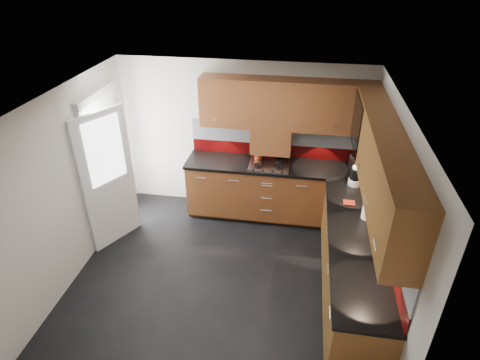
% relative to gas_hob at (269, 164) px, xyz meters
% --- Properties ---
extents(room, '(4.00, 3.80, 2.64)m').
position_rel_gas_hob_xyz_m(room, '(-0.45, -1.47, 0.54)').
color(room, black).
extents(base_cabinets, '(2.70, 3.20, 0.95)m').
position_rel_gas_hob_xyz_m(base_cabinets, '(0.62, -0.75, -0.52)').
color(base_cabinets, brown).
rests_on(base_cabinets, room).
extents(countertop, '(2.72, 3.22, 0.04)m').
position_rel_gas_hob_xyz_m(countertop, '(0.60, -0.77, -0.04)').
color(countertop, black).
rests_on(countertop, base_cabinets).
extents(backsplash, '(2.70, 3.20, 0.54)m').
position_rel_gas_hob_xyz_m(backsplash, '(0.83, -0.54, 0.25)').
color(backsplash, '#6D090A').
rests_on(backsplash, countertop).
extents(upper_cabinets, '(2.50, 3.20, 0.72)m').
position_rel_gas_hob_xyz_m(upper_cabinets, '(0.78, -0.69, 0.88)').
color(upper_cabinets, brown).
rests_on(upper_cabinets, room).
extents(extractor_hood, '(0.60, 0.33, 0.40)m').
position_rel_gas_hob_xyz_m(extractor_hood, '(0.00, 0.17, 0.32)').
color(extractor_hood, brown).
rests_on(extractor_hood, room).
extents(glass_cabinet, '(0.32, 0.80, 0.66)m').
position_rel_gas_hob_xyz_m(glass_cabinet, '(1.26, -0.40, 0.91)').
color(glass_cabinet, black).
rests_on(glass_cabinet, room).
extents(back_door, '(0.42, 1.19, 2.04)m').
position_rel_gas_hob_xyz_m(back_door, '(-2.23, -0.72, 0.08)').
color(back_door, white).
rests_on(back_door, room).
extents(gas_hob, '(0.60, 0.53, 0.05)m').
position_rel_gas_hob_xyz_m(gas_hob, '(0.00, 0.00, 0.00)').
color(gas_hob, silver).
rests_on(gas_hob, countertop).
extents(utensil_pot, '(0.12, 0.12, 0.42)m').
position_rel_gas_hob_xyz_m(utensil_pot, '(-0.19, 0.15, 0.08)').
color(utensil_pot, '#C53B12').
rests_on(utensil_pot, countertop).
extents(toaster, '(0.26, 0.16, 0.19)m').
position_rel_gas_hob_xyz_m(toaster, '(1.30, 0.12, 0.08)').
color(toaster, silver).
rests_on(toaster, countertop).
extents(food_processor, '(0.18, 0.18, 0.29)m').
position_rel_gas_hob_xyz_m(food_processor, '(1.21, -0.39, 0.12)').
color(food_processor, white).
rests_on(food_processor, countertop).
extents(paper_towel, '(0.12, 0.12, 0.26)m').
position_rel_gas_hob_xyz_m(paper_towel, '(1.29, -1.17, 0.11)').
color(paper_towel, white).
rests_on(paper_towel, countertop).
extents(orange_cloth, '(0.15, 0.13, 0.02)m').
position_rel_gas_hob_xyz_m(orange_cloth, '(1.11, -0.88, -0.01)').
color(orange_cloth, red).
rests_on(orange_cloth, countertop).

